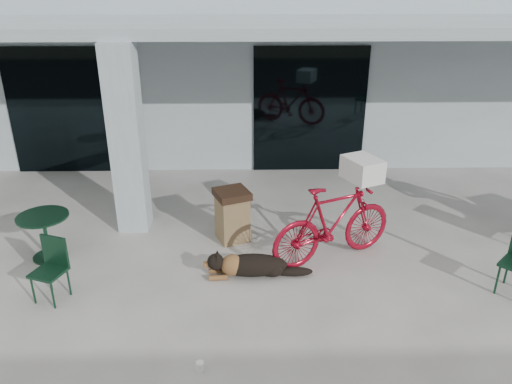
{
  "coord_description": "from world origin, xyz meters",
  "views": [
    {
      "loc": [
        0.44,
        -5.48,
        4.07
      ],
      "look_at": [
        0.58,
        1.46,
        1.0
      ],
      "focal_mm": 35.0,
      "sensor_mm": 36.0,
      "label": 1
    }
  ],
  "objects_px": {
    "dog": "(253,264)",
    "cafe_chair_near": "(48,271)",
    "bicycle": "(333,223)",
    "cafe_table_near": "(46,237)",
    "trash_receptacle": "(232,215)"
  },
  "relations": [
    {
      "from": "dog",
      "to": "cafe_chair_near",
      "type": "relative_size",
      "value": 1.33
    },
    {
      "from": "bicycle",
      "to": "dog",
      "type": "xyz_separation_m",
      "value": [
        -1.22,
        -0.44,
        -0.43
      ]
    },
    {
      "from": "cafe_table_near",
      "to": "cafe_chair_near",
      "type": "bearing_deg",
      "value": -68.23
    },
    {
      "from": "cafe_table_near",
      "to": "trash_receptacle",
      "type": "relative_size",
      "value": 0.88
    },
    {
      "from": "dog",
      "to": "cafe_chair_near",
      "type": "xyz_separation_m",
      "value": [
        -2.72,
        -0.52,
        0.24
      ]
    },
    {
      "from": "bicycle",
      "to": "cafe_table_near",
      "type": "relative_size",
      "value": 2.7
    },
    {
      "from": "bicycle",
      "to": "trash_receptacle",
      "type": "xyz_separation_m",
      "value": [
        -1.53,
        0.66,
        -0.18
      ]
    },
    {
      "from": "bicycle",
      "to": "cafe_chair_near",
      "type": "bearing_deg",
      "value": 78.81
    },
    {
      "from": "cafe_table_near",
      "to": "trash_receptacle",
      "type": "distance_m",
      "value": 2.89
    },
    {
      "from": "cafe_table_near",
      "to": "dog",
      "type": "bearing_deg",
      "value": -10.39
    },
    {
      "from": "dog",
      "to": "cafe_table_near",
      "type": "bearing_deg",
      "value": 165.32
    },
    {
      "from": "cafe_table_near",
      "to": "trash_receptacle",
      "type": "height_order",
      "value": "trash_receptacle"
    },
    {
      "from": "bicycle",
      "to": "trash_receptacle",
      "type": "relative_size",
      "value": 2.36
    },
    {
      "from": "cafe_chair_near",
      "to": "trash_receptacle",
      "type": "xyz_separation_m",
      "value": [
        2.4,
        1.62,
        0.0
      ]
    },
    {
      "from": "trash_receptacle",
      "to": "bicycle",
      "type": "bearing_deg",
      "value": -23.17
    }
  ]
}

